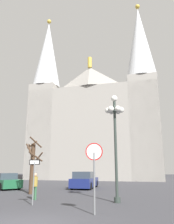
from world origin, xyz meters
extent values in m
cube|color=gray|center=(-0.81, 32.31, 7.38)|extent=(22.52, 15.20, 14.75)
pyramid|color=gray|center=(-1.37, 26.80, 16.50)|extent=(7.62, 2.75, 3.50)
cylinder|color=gold|center=(-1.37, 26.80, 19.15)|extent=(0.70, 0.70, 1.80)
cube|color=gray|center=(-9.61, 28.90, 7.95)|extent=(4.91, 4.91, 15.89)
cone|color=silver|center=(-9.61, 28.90, 22.48)|extent=(4.93, 4.93, 13.18)
sphere|color=gold|center=(-9.61, 28.90, 29.47)|extent=(0.80, 0.80, 0.80)
cube|color=gray|center=(7.12, 27.17, 7.95)|extent=(4.91, 4.91, 15.89)
cone|color=silver|center=(7.12, 27.17, 22.48)|extent=(4.93, 4.93, 13.18)
sphere|color=gold|center=(7.12, 27.17, 29.47)|extent=(0.80, 0.80, 0.80)
cylinder|color=slate|center=(2.19, 2.10, 1.27)|extent=(0.08, 0.08, 2.55)
cylinder|color=red|center=(2.19, 2.10, 2.58)|extent=(0.76, 0.04, 0.76)
cylinder|color=white|center=(2.19, 2.08, 2.58)|extent=(0.67, 0.01, 0.67)
cylinder|color=slate|center=(-1.30, 4.05, 1.09)|extent=(0.07, 0.07, 2.18)
cube|color=black|center=(-1.30, 4.05, 2.18)|extent=(0.57, 0.09, 0.26)
cube|color=white|center=(-1.30, 4.03, 2.18)|extent=(0.48, 0.05, 0.18)
cylinder|color=#2D3833|center=(3.05, 5.54, 2.93)|extent=(0.16, 0.16, 5.85)
cylinder|color=#2D3833|center=(3.05, 5.54, 0.15)|extent=(0.36, 0.36, 0.30)
sphere|color=white|center=(3.05, 5.54, 6.05)|extent=(0.39, 0.39, 0.39)
sphere|color=white|center=(3.46, 5.54, 5.31)|extent=(0.35, 0.35, 0.35)
cylinder|color=#2D3833|center=(3.26, 5.54, 5.31)|extent=(0.05, 0.40, 0.05)
sphere|color=white|center=(3.26, 5.89, 5.31)|extent=(0.35, 0.35, 0.35)
cylinder|color=#2D3833|center=(3.16, 5.72, 5.31)|extent=(0.38, 0.25, 0.05)
sphere|color=white|center=(2.85, 5.89, 5.31)|extent=(0.35, 0.35, 0.35)
cylinder|color=#2D3833|center=(2.95, 5.72, 5.31)|extent=(0.38, 0.25, 0.05)
sphere|color=white|center=(2.65, 5.54, 5.31)|extent=(0.35, 0.35, 0.35)
cylinder|color=#2D3833|center=(2.85, 5.54, 5.31)|extent=(0.05, 0.40, 0.05)
sphere|color=white|center=(2.85, 5.19, 5.31)|extent=(0.35, 0.35, 0.35)
cylinder|color=#2D3833|center=(2.95, 5.37, 5.31)|extent=(0.38, 0.25, 0.05)
sphere|color=white|center=(3.26, 5.19, 5.31)|extent=(0.35, 0.35, 0.35)
cylinder|color=#2D3833|center=(3.16, 5.37, 5.31)|extent=(0.38, 0.25, 0.05)
cylinder|color=#473323|center=(-3.32, 8.79, 1.84)|extent=(0.32, 0.32, 3.68)
cylinder|color=#473323|center=(-2.94, 8.40, 2.69)|extent=(0.90, 0.87, 0.76)
cylinder|color=#473323|center=(-3.39, 8.44, 3.00)|extent=(0.83, 0.27, 1.34)
cylinder|color=#473323|center=(-3.51, 8.62, 3.26)|extent=(0.50, 0.52, 0.81)
cylinder|color=#473323|center=(-3.54, 9.07, 3.64)|extent=(0.69, 0.57, 0.68)
cylinder|color=#473323|center=(-3.00, 8.44, 3.76)|extent=(0.83, 0.76, 0.82)
cylinder|color=#473323|center=(-3.12, 9.26, 2.56)|extent=(1.04, 0.53, 1.02)
cube|color=navy|center=(-0.15, 14.15, 0.54)|extent=(2.15, 4.60, 0.78)
cube|color=#333D47|center=(-0.17, 13.92, 1.23)|extent=(1.83, 2.62, 0.59)
cylinder|color=black|center=(-0.88, 15.73, 0.32)|extent=(0.26, 0.65, 0.64)
cylinder|color=black|center=(0.78, 15.61, 0.32)|extent=(0.26, 0.65, 0.64)
cylinder|color=black|center=(-1.09, 12.68, 0.32)|extent=(0.26, 0.65, 0.64)
cylinder|color=black|center=(0.58, 12.57, 0.32)|extent=(0.26, 0.65, 0.64)
cube|color=#1E5B38|center=(-7.29, 12.39, 0.50)|extent=(4.14, 4.00, 0.70)
cube|color=#333D47|center=(-7.44, 12.52, 1.13)|extent=(2.72, 2.67, 0.55)
cylinder|color=black|center=(-5.75, 12.04, 0.32)|extent=(0.62, 0.59, 0.64)
cylinder|color=black|center=(-6.80, 10.89, 0.32)|extent=(0.62, 0.59, 0.64)
cylinder|color=black|center=(-7.77, 13.89, 0.32)|extent=(0.62, 0.59, 0.64)
cylinder|color=#33663F|center=(-2.03, 5.97, 0.39)|extent=(0.12, 0.12, 0.78)
cylinder|color=#33663F|center=(-1.87, 5.94, 0.39)|extent=(0.12, 0.12, 0.78)
cylinder|color=olive|center=(-1.95, 5.96, 1.07)|extent=(0.32, 0.32, 0.58)
sphere|color=tan|center=(-1.95, 5.96, 1.46)|extent=(0.21, 0.21, 0.21)
camera|label=1|loc=(3.37, -7.88, 1.91)|focal=36.12mm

